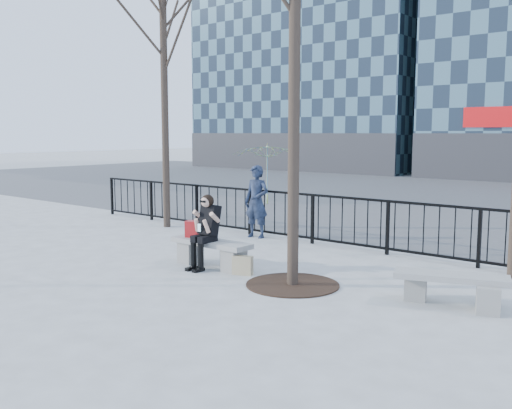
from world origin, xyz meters
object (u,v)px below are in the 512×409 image
Objects in this scene: bench_second at (451,286)px; standing_man at (257,202)px; seated_woman at (205,232)px; bench_main at (211,250)px.

standing_man reaches higher than bench_second.
bench_second is 6.00m from standing_man.
standing_man is (-5.48, 2.37, 0.56)m from bench_second.
seated_woman reaches higher than bench_second.
standing_man is at bearing 137.15° from bench_second.
standing_man is at bearing 112.51° from seated_woman.
bench_main is 4.28m from bench_second.
standing_man is (-1.23, 2.80, 0.54)m from bench_main.
bench_main is 3.10m from standing_man.
seated_woman is at bearing -73.60° from standing_man.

